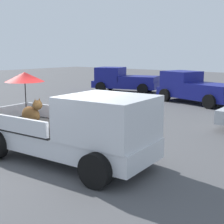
% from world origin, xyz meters
% --- Properties ---
extents(ground_plane, '(80.00, 80.00, 0.00)m').
position_xyz_m(ground_plane, '(0.00, 0.00, 0.00)').
color(ground_plane, '#4C4C4F').
extents(pickup_truck_main, '(5.19, 2.60, 2.37)m').
position_xyz_m(pickup_truck_main, '(0.42, 0.04, 0.97)').
color(pickup_truck_main, black).
rests_on(pickup_truck_main, ground).
extents(pickup_truck_red, '(5.12, 3.25, 1.80)m').
position_xyz_m(pickup_truck_red, '(-8.09, 13.25, 0.87)').
color(pickup_truck_red, black).
rests_on(pickup_truck_red, ground).
extents(pickup_truck_far, '(5.10, 3.08, 1.80)m').
position_xyz_m(pickup_truck_far, '(-1.69, 11.68, 0.87)').
color(pickup_truck_far, black).
rests_on(pickup_truck_far, ground).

